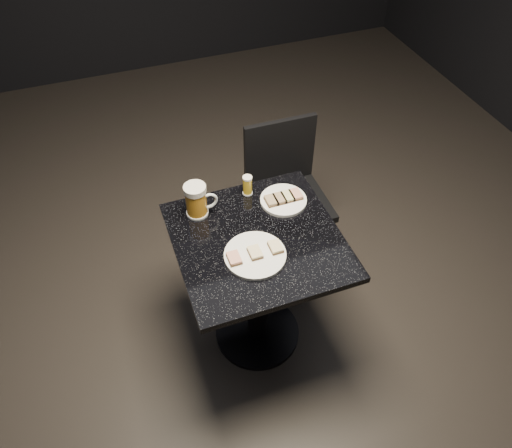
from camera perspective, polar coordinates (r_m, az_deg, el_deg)
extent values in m
plane|color=black|center=(2.72, 0.15, -12.35)|extent=(6.00, 6.00, 0.00)
cylinder|color=white|center=(2.05, -0.11, -3.57)|extent=(0.26, 0.26, 0.01)
cylinder|color=white|center=(2.28, 3.15, 2.74)|extent=(0.21, 0.21, 0.01)
cylinder|color=black|center=(2.71, 0.15, -12.21)|extent=(0.44, 0.44, 0.03)
cylinder|color=black|center=(2.41, 0.16, -7.72)|extent=(0.10, 0.10, 0.69)
cube|color=black|center=(2.13, 0.18, -1.95)|extent=(0.70, 0.70, 0.03)
cylinder|color=silver|center=(2.24, -6.70, 1.34)|extent=(0.10, 0.10, 0.01)
cylinder|color=orange|center=(2.19, -6.85, 2.55)|extent=(0.09, 0.09, 0.12)
cylinder|color=silver|center=(2.14, -7.02, 3.98)|extent=(0.10, 0.10, 0.03)
torus|color=white|center=(2.18, -5.43, 2.65)|extent=(0.08, 0.01, 0.08)
cylinder|color=silver|center=(2.32, -0.97, 3.61)|extent=(0.05, 0.05, 0.01)
cylinder|color=yellow|center=(2.29, -0.98, 4.42)|extent=(0.04, 0.04, 0.08)
cylinder|color=white|center=(2.26, -0.99, 5.29)|extent=(0.04, 0.04, 0.01)
cube|color=black|center=(2.71, 3.93, 2.34)|extent=(0.40, 0.40, 0.04)
cylinder|color=black|center=(2.73, 1.74, -4.31)|extent=(0.03, 0.03, 0.43)
cylinder|color=black|center=(2.83, 8.10, -2.56)|extent=(0.03, 0.03, 0.43)
cylinder|color=black|center=(2.94, -0.52, 0.43)|extent=(0.03, 0.03, 0.43)
cylinder|color=black|center=(3.03, 5.46, 1.90)|extent=(0.03, 0.03, 0.43)
cube|color=black|center=(2.69, 2.71, 8.26)|extent=(0.39, 0.04, 0.39)
cube|color=#4C3521|center=(2.02, -2.51, -4.01)|extent=(0.05, 0.07, 0.01)
cube|color=tan|center=(2.01, -2.52, -3.84)|extent=(0.05, 0.07, 0.01)
cube|color=#4C3521|center=(2.04, -0.11, -3.35)|extent=(0.05, 0.07, 0.01)
cube|color=beige|center=(2.03, -0.11, -3.18)|extent=(0.05, 0.07, 0.01)
cube|color=#4C3521|center=(2.06, 2.25, -2.70)|extent=(0.05, 0.07, 0.01)
cube|color=beige|center=(2.05, 2.26, -2.53)|extent=(0.05, 0.07, 0.01)
cube|color=#4C3521|center=(2.25, 1.76, 2.61)|extent=(0.05, 0.07, 0.01)
cube|color=#8C7251|center=(2.25, 1.77, 2.79)|extent=(0.05, 0.07, 0.01)
cube|color=#4C3521|center=(2.26, 2.70, 2.85)|extent=(0.05, 0.07, 0.01)
cube|color=#8C7251|center=(2.26, 2.71, 3.02)|extent=(0.05, 0.07, 0.01)
cube|color=#4C3521|center=(2.28, 3.63, 3.08)|extent=(0.05, 0.07, 0.01)
cube|color=#D1D184|center=(2.27, 3.64, 3.25)|extent=(0.05, 0.07, 0.01)
cube|color=#4C3521|center=(2.29, 4.54, 3.30)|extent=(0.05, 0.07, 0.01)
cube|color=tan|center=(2.28, 4.56, 3.48)|extent=(0.05, 0.07, 0.01)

